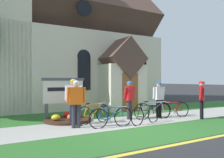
% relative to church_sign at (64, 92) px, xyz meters
% --- Properties ---
extents(ground, '(140.00, 140.00, 0.00)m').
position_rel_church_sign_xyz_m(ground, '(1.55, 0.66, -1.19)').
color(ground, '#2B2B2D').
extents(sidewalk_slab, '(32.00, 2.24, 0.01)m').
position_rel_church_sign_xyz_m(sidewalk_slab, '(1.86, -1.86, -1.18)').
color(sidewalk_slab, '#A8A59E').
rests_on(sidewalk_slab, ground).
extents(grass_verge, '(32.00, 2.08, 0.01)m').
position_rel_church_sign_xyz_m(grass_verge, '(1.86, -4.02, -1.18)').
color(grass_verge, '#2D6628').
rests_on(grass_verge, ground).
extents(church_lawn, '(24.00, 2.95, 0.01)m').
position_rel_church_sign_xyz_m(church_lawn, '(1.86, 0.73, -1.18)').
color(church_lawn, '#2D6628').
rests_on(church_lawn, ground).
extents(curb_paint_stripe, '(28.00, 0.16, 0.01)m').
position_rel_church_sign_xyz_m(curb_paint_stripe, '(1.86, -5.22, -1.18)').
color(curb_paint_stripe, yellow).
rests_on(curb_paint_stripe, ground).
extents(church_building, '(11.98, 11.36, 12.43)m').
position_rel_church_sign_xyz_m(church_building, '(1.50, 6.62, 3.36)').
color(church_building, beige).
rests_on(church_building, ground).
extents(church_sign, '(1.86, 0.21, 1.81)m').
position_rel_church_sign_xyz_m(church_sign, '(0.00, 0.00, 0.00)').
color(church_sign, '#474C56').
rests_on(church_sign, ground).
extents(flower_bed, '(1.95, 1.95, 0.34)m').
position_rel_church_sign_xyz_m(flower_bed, '(-0.00, -0.57, -1.10)').
color(flower_bed, '#382319').
rests_on(flower_bed, ground).
extents(bicycle_yellow, '(1.76, 0.39, 0.82)m').
position_rel_church_sign_xyz_m(bicycle_yellow, '(3.40, -1.93, -0.80)').
color(bicycle_yellow, black).
rests_on(bicycle_yellow, ground).
extents(bicycle_orange, '(1.68, 0.60, 0.85)m').
position_rel_church_sign_xyz_m(bicycle_orange, '(0.75, -1.53, -0.80)').
color(bicycle_orange, black).
rests_on(bicycle_orange, ground).
extents(bicycle_green, '(1.67, 0.42, 0.83)m').
position_rel_church_sign_xyz_m(bicycle_green, '(2.47, -2.62, -0.82)').
color(bicycle_green, black).
rests_on(bicycle_green, ground).
extents(bicycle_silver, '(1.73, 0.26, 0.77)m').
position_rel_church_sign_xyz_m(bicycle_silver, '(4.48, -2.08, -0.83)').
color(bicycle_silver, black).
rests_on(bicycle_silver, ground).
extents(bicycle_red, '(1.72, 0.16, 0.83)m').
position_rel_church_sign_xyz_m(bicycle_red, '(0.99, -2.50, -0.81)').
color(bicycle_red, black).
rests_on(bicycle_red, ground).
extents(cyclist_in_blue_jersey, '(0.62, 0.38, 1.70)m').
position_rel_church_sign_xyz_m(cyclist_in_blue_jersey, '(-0.15, -1.98, -0.18)').
color(cyclist_in_blue_jersey, '#2D2D33').
rests_on(cyclist_in_blue_jersey, ground).
extents(cyclist_in_white_jersey, '(0.65, 0.28, 1.62)m').
position_rel_church_sign_xyz_m(cyclist_in_white_jersey, '(3.98, -1.66, -0.24)').
color(cyclist_in_white_jersey, black).
rests_on(cyclist_in_white_jersey, ground).
extents(cyclist_in_orange_jersey, '(0.64, 0.38, 1.67)m').
position_rel_church_sign_xyz_m(cyclist_in_orange_jersey, '(2.50, -1.45, -0.21)').
color(cyclist_in_orange_jersey, '#2D2D33').
rests_on(cyclist_in_orange_jersey, ground).
extents(cyclist_in_yellow_jersey, '(0.57, 0.48, 1.67)m').
position_rel_church_sign_xyz_m(cyclist_in_yellow_jersey, '(5.32, -2.94, -0.21)').
color(cyclist_in_yellow_jersey, black).
rests_on(cyclist_in_yellow_jersey, ground).
extents(cyclist_in_red_jersey, '(0.55, 0.56, 1.76)m').
position_rel_church_sign_xyz_m(cyclist_in_red_jersey, '(-0.03, -1.35, -0.14)').
color(cyclist_in_red_jersey, '#191E38').
rests_on(cyclist_in_red_jersey, ground).
extents(roadside_conifer, '(4.28, 4.28, 6.58)m').
position_rel_church_sign_xyz_m(roadside_conifer, '(8.63, 6.64, 3.16)').
color(roadside_conifer, '#4C3823').
rests_on(roadside_conifer, ground).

